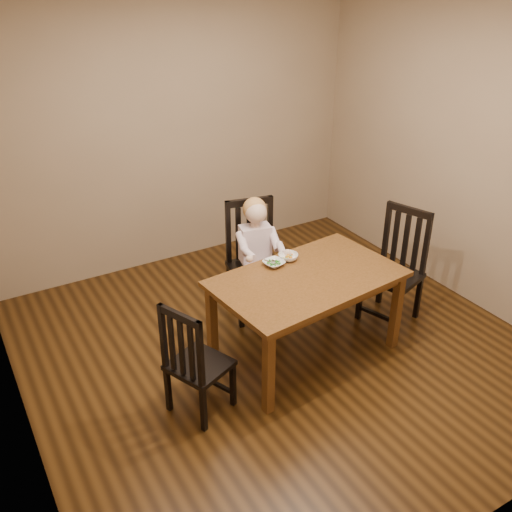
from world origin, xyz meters
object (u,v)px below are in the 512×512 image
chair_child (254,261)px  chair_right (395,268)px  chair_left (195,363)px  bowl_veg (288,257)px  toddler (256,248)px  bowl_peas (274,263)px  dining_table (307,286)px

chair_child → chair_right: 1.26m
chair_left → chair_right: bearing=73.8°
chair_child → bowl_veg: chair_child is taller
chair_child → bowl_veg: 0.54m
chair_left → toddler: 1.39m
chair_right → bowl_veg: chair_right is taller
chair_right → bowl_peas: (-1.13, 0.23, 0.25)m
dining_table → bowl_peas: (-0.13, 0.29, 0.11)m
dining_table → toddler: 0.74m
chair_left → toddler: size_ratio=1.49×
chair_right → dining_table: bearing=75.1°
dining_table → bowl_veg: (0.02, 0.31, 0.11)m
chair_left → bowl_veg: 1.23m
chair_child → bowl_peas: 0.57m
chair_child → bowl_peas: chair_child is taller
dining_table → chair_left: bearing=-170.9°
chair_child → bowl_veg: size_ratio=6.52×
chair_child → chair_left: size_ratio=1.16×
chair_child → toddler: 0.17m
chair_right → bowl_veg: (-0.98, 0.25, 0.26)m
chair_right → toddler: size_ratio=1.70×
dining_table → toddler: size_ratio=2.52×
chair_right → toddler: (-1.04, 0.68, 0.17)m
dining_table → chair_right: bearing=3.3°
dining_table → chair_right: 1.01m
chair_right → bowl_peas: chair_right is taller
dining_table → chair_child: 0.80m
bowl_peas → bowl_veg: bowl_veg is taller
chair_child → bowl_peas: bearing=90.0°
chair_child → bowl_veg: (0.05, -0.48, 0.25)m
chair_child → chair_right: bearing=156.6°
dining_table → chair_child: (-0.02, 0.79, -0.14)m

